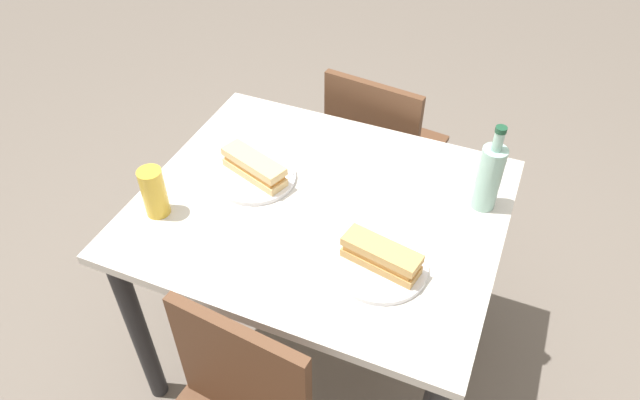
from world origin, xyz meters
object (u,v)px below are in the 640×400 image
object	(u,v)px
chair_far	(379,152)
baguette_sandwich_near	(381,256)
knife_near	(387,249)
dining_table	(320,233)
baguette_sandwich_far	(254,167)
plate_far	(255,177)
plate_near	(380,266)
water_bottle	(489,176)
beer_glass	(154,192)
knife_far	(265,165)

from	to	relation	value
chair_far	baguette_sandwich_near	distance (m)	0.90
knife_near	baguette_sandwich_near	bearing A→B (deg)	-89.77
dining_table	baguette_sandwich_far	distance (m)	0.29
dining_table	plate_far	size ratio (longest dim) A/B	4.18
dining_table	chair_far	bearing A→B (deg)	90.91
chair_far	plate_near	distance (m)	0.89
baguette_sandwich_near	knife_near	bearing A→B (deg)	90.23
plate_far	water_bottle	xyz separation A→B (m)	(0.68, 0.16, 0.10)
baguette_sandwich_near	beer_glass	bearing A→B (deg)	-176.06
baguette_sandwich_near	chair_far	bearing A→B (deg)	107.38
knife_near	knife_far	bearing A→B (deg)	157.35
knife_near	plate_far	world-z (taller)	knife_near
chair_far	knife_far	bearing A→B (deg)	-111.15
plate_far	water_bottle	bearing A→B (deg)	12.94
baguette_sandwich_near	baguette_sandwich_far	bearing A→B (deg)	157.52
dining_table	plate_near	xyz separation A→B (m)	(0.24, -0.16, 0.13)
baguette_sandwich_near	baguette_sandwich_far	distance (m)	0.51
knife_near	water_bottle	size ratio (longest dim) A/B	0.64
dining_table	knife_far	xyz separation A→B (m)	(-0.23, 0.09, 0.14)
knife_far	beer_glass	xyz separation A→B (m)	(-0.20, -0.30, 0.06)
plate_near	baguette_sandwich_far	xyz separation A→B (m)	(-0.48, 0.20, 0.04)
plate_far	plate_near	bearing A→B (deg)	-22.48
baguette_sandwich_near	knife_far	xyz separation A→B (m)	(-0.47, 0.25, -0.03)
water_bottle	plate_far	bearing A→B (deg)	-167.06
baguette_sandwich_far	water_bottle	bearing A→B (deg)	12.94
dining_table	knife_near	xyz separation A→B (m)	(0.24, -0.11, 0.14)
plate_far	water_bottle	size ratio (longest dim) A/B	0.91
plate_near	dining_table	bearing A→B (deg)	145.82
plate_near	knife_far	size ratio (longest dim) A/B	1.41
dining_table	baguette_sandwich_near	world-z (taller)	baguette_sandwich_near
dining_table	baguette_sandwich_far	xyz separation A→B (m)	(-0.23, 0.03, 0.17)
plate_near	baguette_sandwich_near	bearing A→B (deg)	0.00
plate_near	beer_glass	world-z (taller)	beer_glass
knife_far	plate_far	bearing A→B (deg)	-98.17
water_bottle	baguette_sandwich_near	bearing A→B (deg)	-119.85
plate_near	baguette_sandwich_near	distance (m)	0.04
knife_near	plate_far	distance (m)	0.50
baguette_sandwich_near	knife_far	size ratio (longest dim) A/B	1.23
plate_near	plate_far	size ratio (longest dim) A/B	1.00
baguette_sandwich_far	beer_glass	bearing A→B (deg)	-128.42
dining_table	plate_near	bearing A→B (deg)	-34.18
knife_far	water_bottle	distance (m)	0.68
baguette_sandwich_far	dining_table	bearing A→B (deg)	-7.85
plate_near	water_bottle	distance (m)	0.42
chair_far	dining_table	bearing A→B (deg)	-89.09
plate_far	knife_near	bearing A→B (deg)	-16.43
plate_far	dining_table	bearing A→B (deg)	-7.85
knife_near	baguette_sandwich_far	size ratio (longest dim) A/B	0.77
chair_far	knife_near	size ratio (longest dim) A/B	4.82
plate_near	knife_far	xyz separation A→B (m)	(-0.47, 0.25, 0.01)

